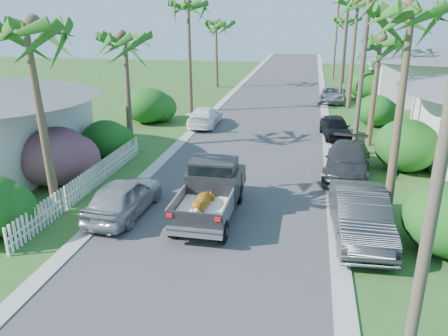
% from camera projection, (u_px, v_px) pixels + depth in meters
% --- Properties ---
extents(ground, '(120.00, 120.00, 0.00)m').
position_uv_depth(ground, '(192.00, 277.00, 12.75)').
color(ground, '#295520').
rests_on(ground, ground).
extents(road, '(8.00, 100.00, 0.02)m').
position_uv_depth(road, '(271.00, 107.00, 35.87)').
color(road, '#38383A').
rests_on(road, ground).
extents(curb_left, '(0.60, 100.00, 0.06)m').
position_uv_depth(curb_left, '(220.00, 105.00, 36.64)').
color(curb_left, '#A5A39E').
rests_on(curb_left, ground).
extents(curb_right, '(0.60, 100.00, 0.06)m').
position_uv_depth(curb_right, '(324.00, 109.00, 35.08)').
color(curb_right, '#A5A39E').
rests_on(curb_right, ground).
extents(pickup_truck, '(1.98, 5.12, 2.06)m').
position_uv_depth(pickup_truck, '(212.00, 188.00, 16.59)').
color(pickup_truck, black).
rests_on(pickup_truck, ground).
extents(parked_car_rn, '(1.95, 5.01, 1.62)m').
position_uv_depth(parked_car_rn, '(360.00, 215.00, 14.78)').
color(parked_car_rn, '#2D2F33').
rests_on(parked_car_rn, ground).
extents(parked_car_rm, '(2.57, 5.19, 1.45)m').
position_uv_depth(parked_car_rm, '(348.00, 161.00, 20.48)').
color(parked_car_rm, '#2C2D30').
rests_on(parked_car_rm, ground).
extents(parked_car_rf, '(2.05, 4.04, 1.32)m').
position_uv_depth(parked_car_rf, '(335.00, 127.00, 26.79)').
color(parked_car_rf, black).
rests_on(parked_car_rf, ground).
extents(parked_car_rd, '(2.50, 4.69, 1.25)m').
position_uv_depth(parked_car_rd, '(333.00, 95.00, 37.65)').
color(parked_car_rd, '#A6A9AD').
rests_on(parked_car_rd, ground).
extents(parked_car_ln, '(1.90, 4.31, 1.44)m').
position_uv_depth(parked_car_ln, '(124.00, 197.00, 16.48)').
color(parked_car_ln, '#AAABB1').
rests_on(parked_car_ln, ground).
extents(parked_car_lf, '(1.88, 4.46, 1.29)m').
position_uv_depth(parked_car_lf, '(205.00, 117.00, 29.61)').
color(parked_car_lf, white).
rests_on(parked_car_lf, ground).
extents(palm_l_a, '(4.40, 4.40, 8.20)m').
position_uv_depth(palm_l_a, '(28.00, 24.00, 14.33)').
color(palm_l_a, brown).
rests_on(palm_l_a, ground).
extents(palm_l_b, '(4.40, 4.40, 7.40)m').
position_uv_depth(palm_l_b, '(124.00, 36.00, 23.03)').
color(palm_l_b, brown).
rests_on(palm_l_b, ground).
extents(palm_l_c, '(4.40, 4.40, 9.20)m').
position_uv_depth(palm_l_c, '(188.00, 4.00, 31.54)').
color(palm_l_c, brown).
rests_on(palm_l_c, ground).
extents(palm_l_d, '(4.40, 4.40, 7.70)m').
position_uv_depth(palm_l_d, '(216.00, 22.00, 43.21)').
color(palm_l_d, brown).
rests_on(palm_l_d, ground).
extents(palm_r_a, '(4.40, 4.40, 8.70)m').
position_uv_depth(palm_r_a, '(414.00, 8.00, 14.67)').
color(palm_r_a, brown).
rests_on(palm_r_a, ground).
extents(palm_r_b, '(4.40, 4.40, 7.20)m').
position_uv_depth(palm_r_b, '(381.00, 39.00, 23.43)').
color(palm_r_b, brown).
rests_on(palm_r_b, ground).
extents(palm_r_c, '(4.40, 4.40, 9.40)m').
position_uv_depth(palm_r_c, '(358.00, 1.00, 32.95)').
color(palm_r_c, brown).
rests_on(palm_r_c, ground).
extents(palm_r_d, '(4.40, 4.40, 8.00)m').
position_uv_depth(palm_r_d, '(348.00, 19.00, 46.30)').
color(palm_r_d, brown).
rests_on(palm_r_d, ground).
extents(shrub_l_b, '(3.00, 3.30, 2.60)m').
position_uv_depth(shrub_l_b, '(56.00, 156.00, 19.28)').
color(shrub_l_b, '#AC186D').
rests_on(shrub_l_b, ground).
extents(shrub_l_c, '(2.40, 2.64, 2.00)m').
position_uv_depth(shrub_l_c, '(105.00, 139.00, 23.01)').
color(shrub_l_c, '#174B15').
rests_on(shrub_l_c, ground).
extents(shrub_l_d, '(3.20, 3.52, 2.40)m').
position_uv_depth(shrub_l_d, '(148.00, 105.00, 30.45)').
color(shrub_l_d, '#174B15').
rests_on(shrub_l_d, ground).
extents(shrub_r_a, '(2.80, 3.08, 2.30)m').
position_uv_depth(shrub_r_a, '(448.00, 219.00, 13.76)').
color(shrub_r_a, '#174B15').
rests_on(shrub_r_a, ground).
extents(shrub_r_b, '(3.00, 3.30, 2.50)m').
position_uv_depth(shrub_r_b, '(406.00, 145.00, 21.09)').
color(shrub_r_b, '#174B15').
rests_on(shrub_r_b, ground).
extents(shrub_r_c, '(2.60, 2.86, 2.10)m').
position_uv_depth(shrub_r_c, '(375.00, 111.00, 29.53)').
color(shrub_r_c, '#174B15').
rests_on(shrub_r_c, ground).
extents(shrub_r_d, '(3.20, 3.52, 2.60)m').
position_uv_depth(shrub_r_d, '(367.00, 85.00, 38.60)').
color(shrub_r_d, '#174B15').
rests_on(shrub_r_d, ground).
extents(picket_fence, '(0.10, 11.00, 1.00)m').
position_uv_depth(picket_fence, '(90.00, 180.00, 18.76)').
color(picket_fence, white).
rests_on(picket_fence, ground).
extents(house_right_far, '(9.00, 8.00, 4.60)m').
position_uv_depth(house_right_far, '(429.00, 77.00, 37.42)').
color(house_right_far, silver).
rests_on(house_right_far, ground).
extents(utility_pole_a, '(1.60, 0.26, 9.00)m').
position_uv_depth(utility_pole_a, '(441.00, 161.00, 8.35)').
color(utility_pole_a, brown).
rests_on(utility_pole_a, ground).
extents(utility_pole_b, '(1.60, 0.26, 9.00)m').
position_uv_depth(utility_pole_b, '(362.00, 69.00, 22.22)').
color(utility_pole_b, brown).
rests_on(utility_pole_b, ground).
extents(utility_pole_c, '(1.60, 0.26, 9.00)m').
position_uv_depth(utility_pole_c, '(344.00, 47.00, 36.09)').
color(utility_pole_c, brown).
rests_on(utility_pole_c, ground).
extents(utility_pole_d, '(1.60, 0.26, 9.00)m').
position_uv_depth(utility_pole_d, '(336.00, 38.00, 49.95)').
color(utility_pole_d, brown).
rests_on(utility_pole_d, ground).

